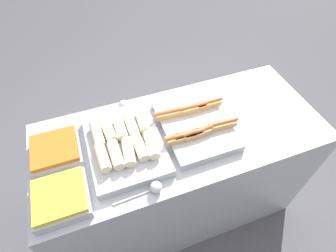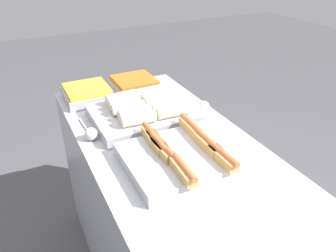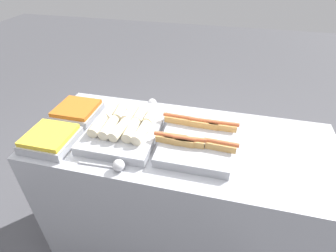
{
  "view_description": "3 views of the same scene",
  "coord_description": "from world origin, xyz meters",
  "px_view_note": "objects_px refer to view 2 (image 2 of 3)",
  "views": [
    {
      "loc": [
        -0.39,
        -0.85,
        2.08
      ],
      "look_at": [
        -0.08,
        0.0,
        1.02
      ],
      "focal_mm": 28.0,
      "sensor_mm": 36.0,
      "label": 1
    },
    {
      "loc": [
        0.99,
        -0.54,
        1.71
      ],
      "look_at": [
        -0.08,
        0.0,
        1.02
      ],
      "focal_mm": 35.0,
      "sensor_mm": 36.0,
      "label": 2
    },
    {
      "loc": [
        0.19,
        -1.1,
        1.83
      ],
      "look_at": [
        -0.08,
        0.0,
        1.02
      ],
      "focal_mm": 28.0,
      "sensor_mm": 36.0,
      "label": 3
    }
  ],
  "objects_px": {
    "tray_wraps": "(146,111)",
    "serving_spoon_far": "(203,106)",
    "tray_side_front": "(87,93)",
    "serving_spoon_near": "(91,133)",
    "tray_hotdogs": "(185,154)",
    "tray_side_back": "(134,85)"
  },
  "relations": [
    {
      "from": "tray_wraps",
      "to": "tray_side_front",
      "type": "bearing_deg",
      "value": -150.03
    },
    {
      "from": "tray_wraps",
      "to": "serving_spoon_far",
      "type": "bearing_deg",
      "value": 78.91
    },
    {
      "from": "tray_wraps",
      "to": "tray_hotdogs",
      "type": "bearing_deg",
      "value": -0.32
    },
    {
      "from": "tray_hotdogs",
      "to": "tray_side_back",
      "type": "xyz_separation_m",
      "value": [
        -0.74,
        0.08,
        0.0
      ]
    },
    {
      "from": "tray_wraps",
      "to": "serving_spoon_near",
      "type": "xyz_separation_m",
      "value": [
        0.07,
        -0.29,
        -0.02
      ]
    },
    {
      "from": "tray_side_back",
      "to": "serving_spoon_far",
      "type": "xyz_separation_m",
      "value": [
        0.4,
        0.22,
        -0.01
      ]
    },
    {
      "from": "tray_side_back",
      "to": "serving_spoon_far",
      "type": "height_order",
      "value": "tray_side_back"
    },
    {
      "from": "tray_hotdogs",
      "to": "tray_wraps",
      "type": "relative_size",
      "value": 0.94
    },
    {
      "from": "tray_wraps",
      "to": "tray_side_back",
      "type": "xyz_separation_m",
      "value": [
        -0.34,
        0.08,
        -0.01
      ]
    },
    {
      "from": "tray_wraps",
      "to": "serving_spoon_far",
      "type": "height_order",
      "value": "tray_wraps"
    },
    {
      "from": "tray_hotdogs",
      "to": "serving_spoon_near",
      "type": "bearing_deg",
      "value": -139.14
    },
    {
      "from": "tray_side_front",
      "to": "serving_spoon_near",
      "type": "xyz_separation_m",
      "value": [
        0.41,
        -0.09,
        -0.01
      ]
    },
    {
      "from": "tray_side_front",
      "to": "serving_spoon_far",
      "type": "bearing_deg",
      "value": 50.71
    },
    {
      "from": "serving_spoon_near",
      "to": "serving_spoon_far",
      "type": "distance_m",
      "value": 0.58
    },
    {
      "from": "tray_side_back",
      "to": "serving_spoon_near",
      "type": "bearing_deg",
      "value": -41.94
    },
    {
      "from": "tray_side_front",
      "to": "tray_side_back",
      "type": "height_order",
      "value": "same"
    },
    {
      "from": "tray_wraps",
      "to": "serving_spoon_far",
      "type": "distance_m",
      "value": 0.3
    },
    {
      "from": "tray_hotdogs",
      "to": "tray_side_front",
      "type": "bearing_deg",
      "value": -165.22
    },
    {
      "from": "tray_side_front",
      "to": "serving_spoon_far",
      "type": "relative_size",
      "value": 1.13
    },
    {
      "from": "tray_wraps",
      "to": "serving_spoon_near",
      "type": "distance_m",
      "value": 0.3
    },
    {
      "from": "tray_hotdogs",
      "to": "tray_side_front",
      "type": "distance_m",
      "value": 0.77
    },
    {
      "from": "tray_wraps",
      "to": "serving_spoon_near",
      "type": "bearing_deg",
      "value": -77.38
    }
  ]
}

